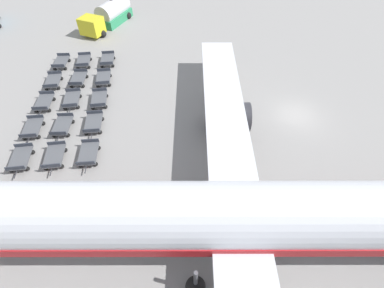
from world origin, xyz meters
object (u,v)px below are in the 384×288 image
at_px(baggage_dolly_row_mid_a_col_c, 72,100).
at_px(baggage_dolly_row_near_col_b, 53,81).
at_px(airplane, 258,217).
at_px(baggage_dolly_row_near_col_e, 21,159).
at_px(baggage_dolly_row_near_col_d, 33,128).
at_px(baggage_dolly_row_mid_a_col_e, 55,156).
at_px(fuel_tanker_primary, 109,15).
at_px(baggage_dolly_row_mid_a_col_d, 63,126).
at_px(baggage_dolly_row_mid_b_col_b, 104,78).
at_px(baggage_dolly_row_near_col_a, 61,62).
at_px(baggage_dolly_row_mid_a_col_b, 79,79).
at_px(baggage_dolly_row_mid_b_col_d, 94,123).
at_px(baggage_dolly_row_mid_b_col_e, 89,154).
at_px(baggage_dolly_row_mid_a_col_a, 84,61).
at_px(baggage_dolly_row_near_col_c, 44,103).
at_px(baggage_dolly_row_mid_b_col_c, 99,99).
at_px(baggage_dolly_row_mid_b_col_a, 108,60).

bearing_deg(baggage_dolly_row_mid_a_col_c, baggage_dolly_row_near_col_b, -135.42).
bearing_deg(airplane, baggage_dolly_row_near_col_e, -109.21).
relative_size(baggage_dolly_row_near_col_d, baggage_dolly_row_near_col_e, 1.00).
relative_size(baggage_dolly_row_near_col_b, baggage_dolly_row_mid_a_col_e, 1.00).
bearing_deg(fuel_tanker_primary, airplane, 27.47).
height_order(baggage_dolly_row_mid_a_col_c, baggage_dolly_row_mid_a_col_d, same).
height_order(baggage_dolly_row_near_col_e, baggage_dolly_row_mid_b_col_b, same).
height_order(baggage_dolly_row_near_col_a, baggage_dolly_row_mid_a_col_b, same).
bearing_deg(fuel_tanker_primary, baggage_dolly_row_mid_b_col_d, 9.48).
height_order(baggage_dolly_row_near_col_a, baggage_dolly_row_mid_b_col_d, same).
xyz_separation_m(baggage_dolly_row_near_col_b, baggage_dolly_row_mid_a_col_c, (3.05, 3.01, 0.00)).
bearing_deg(baggage_dolly_row_near_col_a, baggage_dolly_row_mid_a_col_c, 27.01).
bearing_deg(baggage_dolly_row_near_col_e, airplane, 70.79).
bearing_deg(baggage_dolly_row_mid_b_col_b, baggage_dolly_row_mid_a_col_e, -5.60).
distance_m(baggage_dolly_row_near_col_b, baggage_dolly_row_near_col_d, 7.32).
relative_size(fuel_tanker_primary, baggage_dolly_row_mid_a_col_d, 2.78).
distance_m(baggage_dolly_row_mid_a_col_e, baggage_dolly_row_mid_b_col_e, 2.69).
relative_size(fuel_tanker_primary, baggage_dolly_row_mid_a_col_b, 2.78).
bearing_deg(baggage_dolly_row_mid_b_col_b, baggage_dolly_row_near_col_e, -17.77).
height_order(baggage_dolly_row_mid_a_col_b, baggage_dolly_row_mid_a_col_d, same).
xyz_separation_m(baggage_dolly_row_near_col_b, baggage_dolly_row_mid_a_col_a, (-4.17, 1.99, 0.00)).
relative_size(baggage_dolly_row_near_col_c, baggage_dolly_row_mid_b_col_c, 0.99).
bearing_deg(baggage_dolly_row_near_col_a, baggage_dolly_row_near_col_b, 7.47).
distance_m(baggage_dolly_row_mid_a_col_b, baggage_dolly_row_mid_b_col_c, 4.65).
bearing_deg(baggage_dolly_row_mid_b_col_e, baggage_dolly_row_near_col_c, -136.07).
relative_size(baggage_dolly_row_mid_b_col_a, baggage_dolly_row_mid_b_col_e, 1.00).
xyz_separation_m(baggage_dolly_row_mid_a_col_a, baggage_dolly_row_mid_b_col_e, (14.27, 4.73, 0.00)).
bearing_deg(baggage_dolly_row_near_col_a, baggage_dolly_row_mid_b_col_a, 98.23).
xyz_separation_m(baggage_dolly_row_mid_a_col_c, baggage_dolly_row_mid_b_col_a, (-7.64, 1.66, 0.00)).
xyz_separation_m(fuel_tanker_primary, baggage_dolly_row_mid_b_col_c, (17.91, 3.15, -0.85)).
distance_m(airplane, baggage_dolly_row_mid_b_col_d, 17.09).
relative_size(baggage_dolly_row_mid_a_col_e, baggage_dolly_row_mid_b_col_e, 1.00).
height_order(baggage_dolly_row_mid_a_col_a, baggage_dolly_row_mid_b_col_b, same).
bearing_deg(baggage_dolly_row_near_col_c, baggage_dolly_row_mid_a_col_b, 153.61).
bearing_deg(baggage_dolly_row_mid_a_col_a, baggage_dolly_row_near_col_b, -25.53).
xyz_separation_m(airplane, baggage_dolly_row_near_col_b, (-17.03, -19.18, -2.86)).
xyz_separation_m(baggage_dolly_row_near_col_d, baggage_dolly_row_mid_a_col_b, (-7.82, 1.65, 0.00)).
height_order(baggage_dolly_row_mid_a_col_a, baggage_dolly_row_mid_a_col_c, same).
distance_m(fuel_tanker_primary, baggage_dolly_row_mid_b_col_e, 25.49).
height_order(airplane, fuel_tanker_primary, airplane).
distance_m(fuel_tanker_primary, baggage_dolly_row_mid_a_col_c, 18.10).
bearing_deg(baggage_dolly_row_near_col_b, baggage_dolly_row_mid_b_col_b, 98.65).
height_order(baggage_dolly_row_mid_a_col_e, baggage_dolly_row_mid_b_col_e, same).
xyz_separation_m(baggage_dolly_row_mid_a_col_c, baggage_dolly_row_mid_b_col_c, (-0.17, 2.66, 0.00)).
xyz_separation_m(baggage_dolly_row_near_col_b, baggage_dolly_row_near_col_d, (7.27, 0.89, 0.00)).
bearing_deg(baggage_dolly_row_mid_a_col_b, baggage_dolly_row_near_col_d, -11.89).
height_order(baggage_dolly_row_mid_a_col_d, baggage_dolly_row_mid_b_col_d, same).
relative_size(baggage_dolly_row_near_col_b, baggage_dolly_row_mid_b_col_b, 1.00).
height_order(fuel_tanker_primary, baggage_dolly_row_mid_b_col_c, fuel_tanker_primary).
distance_m(baggage_dolly_row_near_col_e, baggage_dolly_row_mid_a_col_c, 7.95).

